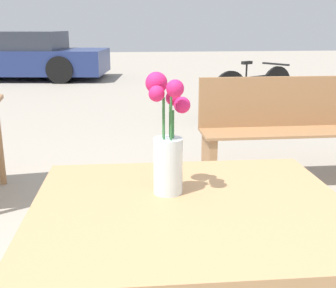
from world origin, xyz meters
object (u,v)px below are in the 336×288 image
at_px(table_front, 190,234).
at_px(bicycle, 254,92).
at_px(parked_car, 10,56).
at_px(bench_near, 313,125).
at_px(flower_vase, 168,149).

height_order(table_front, bicycle, bicycle).
xyz_separation_m(bicycle, parked_car, (-4.40, 5.06, 0.19)).
relative_size(table_front, parked_car, 0.20).
relative_size(bicycle, parked_car, 0.30).
bearing_deg(bench_near, table_front, -124.21).
bearing_deg(flower_vase, bicycle, 68.35).
bearing_deg(table_front, flower_vase, 120.62).
relative_size(flower_vase, bicycle, 0.26).
relative_size(flower_vase, parked_car, 0.08).
bearing_deg(bicycle, table_front, -110.56).
distance_m(table_front, bicycle, 4.74).
bearing_deg(bench_near, flower_vase, -126.72).
height_order(flower_vase, bench_near, flower_vase).
bearing_deg(table_front, parked_car, 106.09).
bearing_deg(parked_car, bench_near, -61.45).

